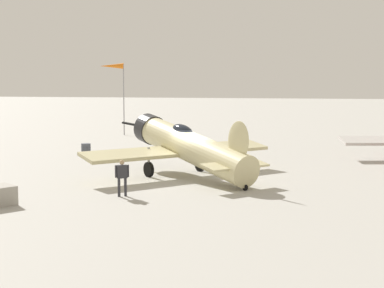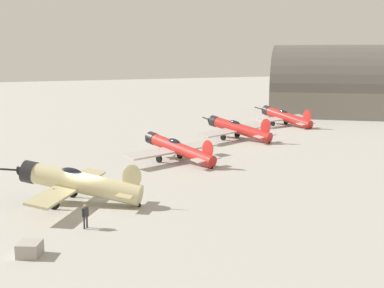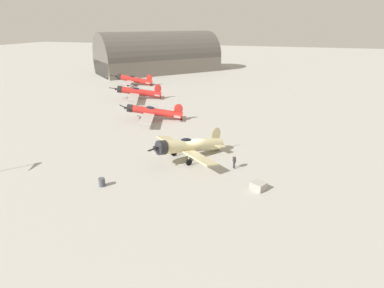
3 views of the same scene
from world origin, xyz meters
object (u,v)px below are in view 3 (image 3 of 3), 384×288
at_px(ground_crew_mechanic, 234,161).
at_px(airplane_mid_apron, 153,112).
at_px(airplane_far_line, 138,92).
at_px(airplane_foreground, 189,146).
at_px(equipment_crate, 258,186).
at_px(airplane_outer_stand, 134,80).
at_px(fuel_drum, 102,182).

bearing_deg(ground_crew_mechanic, airplane_mid_apron, -77.71).
xyz_separation_m(airplane_mid_apron, airplane_far_line, (-9.72, 13.61, 0.06)).
height_order(airplane_mid_apron, airplane_far_line, airplane_far_line).
bearing_deg(airplane_foreground, equipment_crate, 98.03).
xyz_separation_m(airplane_foreground, airplane_mid_apron, (-10.91, 13.59, -0.20)).
relative_size(airplane_far_line, ground_crew_mechanic, 8.03).
distance_m(ground_crew_mechanic, equipment_crate, 5.25).
relative_size(airplane_foreground, airplane_mid_apron, 0.81).
height_order(ground_crew_mechanic, equipment_crate, ground_crew_mechanic).
xyz_separation_m(airplane_far_line, airplane_outer_stand, (-8.50, 14.34, -0.07)).
distance_m(airplane_mid_apron, airplane_outer_stand, 33.37).
bearing_deg(equipment_crate, fuel_drum, -165.00).
distance_m(ground_crew_mechanic, fuel_drum, 14.74).
relative_size(airplane_foreground, airplane_far_line, 0.76).
height_order(airplane_outer_stand, fuel_drum, airplane_outer_stand).
xyz_separation_m(airplane_foreground, ground_crew_mechanic, (5.86, -1.09, -0.68)).
relative_size(airplane_foreground, equipment_crate, 5.58).
xyz_separation_m(airplane_mid_apron, airplane_outer_stand, (-18.22, 27.96, -0.01)).
bearing_deg(ground_crew_mechanic, airplane_far_line, -83.39).
height_order(airplane_mid_apron, equipment_crate, airplane_mid_apron).
distance_m(airplane_mid_apron, equipment_crate, 27.46).
distance_m(airplane_outer_stand, equipment_crate, 60.39).
bearing_deg(airplane_far_line, airplane_outer_stand, -81.74).
xyz_separation_m(airplane_mid_apron, fuel_drum, (4.57, -22.92, -1.02)).
relative_size(airplane_foreground, fuel_drum, 11.24).
distance_m(airplane_foreground, equipment_crate, 10.54).
bearing_deg(airplane_foreground, airplane_outer_stand, -107.13).
height_order(airplane_far_line, fuel_drum, airplane_far_line).
bearing_deg(airplane_mid_apron, fuel_drum, 83.20).
bearing_deg(airplane_mid_apron, ground_crew_mechanic, 120.73).
height_order(airplane_outer_stand, equipment_crate, airplane_outer_stand).
xyz_separation_m(airplane_foreground, airplane_far_line, (-20.63, 27.20, -0.14)).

